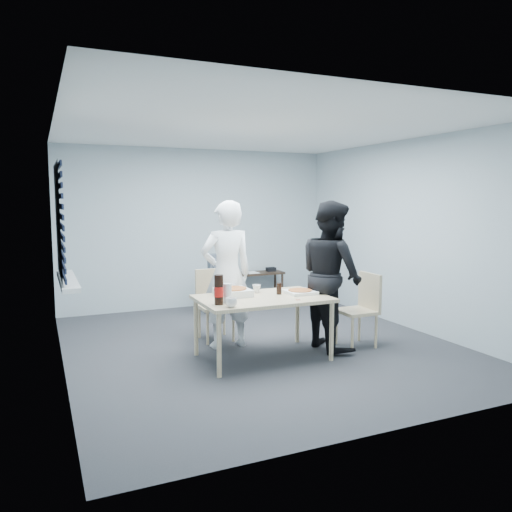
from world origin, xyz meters
name	(u,v)px	position (x,y,z in m)	size (l,w,h in m)	color
room	(62,231)	(-2.20, 0.40, 1.44)	(5.00, 5.00, 5.00)	#323237
dining_table	(263,302)	(-0.17, -0.47, 0.64)	(1.44, 0.91, 0.70)	beige
chair_far	(214,299)	(-0.41, 0.53, 0.51)	(0.42, 0.42, 0.89)	beige
chair_right	(362,304)	(1.14, -0.51, 0.51)	(0.42, 0.42, 0.89)	beige
person_white	(227,274)	(-0.38, 0.11, 0.89)	(0.65, 0.42, 1.77)	white
person_black	(331,275)	(0.75, -0.41, 0.89)	(0.86, 0.47, 1.77)	black
side_table	(260,277)	(1.02, 2.28, 0.46)	(0.81, 0.36, 0.54)	#39251D
stool	(218,286)	(0.07, 1.75, 0.45)	(0.40, 0.40, 0.56)	black
backpack	(218,267)	(0.07, 1.74, 0.75)	(0.28, 0.21, 0.39)	slate
pizza_box_a	(233,292)	(-0.45, -0.27, 0.74)	(0.37, 0.37, 0.09)	white
pizza_box_b	(300,292)	(0.31, -0.46, 0.72)	(0.32, 0.32, 0.05)	white
mug_a	(231,302)	(-0.68, -0.82, 0.75)	(0.12, 0.12, 0.10)	white
mug_b	(257,289)	(-0.13, -0.20, 0.75)	(0.10, 0.10, 0.09)	white
cola_glass	(279,289)	(0.06, -0.40, 0.77)	(0.06, 0.06, 0.13)	black
soda_bottle	(219,290)	(-0.76, -0.65, 0.85)	(0.10, 0.10, 0.31)	black
plastic_cups	(228,293)	(-0.64, -0.61, 0.80)	(0.09, 0.09, 0.21)	silver
rubber_band	(298,300)	(0.11, -0.77, 0.70)	(0.05, 0.05, 0.00)	red
papers	(252,272)	(0.87, 2.27, 0.54)	(0.20, 0.27, 0.00)	white
black_box	(271,269)	(1.24, 2.29, 0.57)	(0.16, 0.11, 0.07)	black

